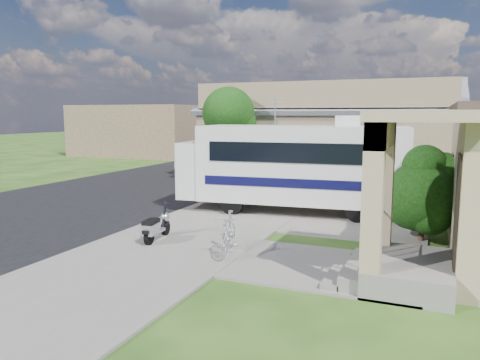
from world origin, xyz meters
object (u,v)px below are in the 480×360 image
at_px(shrub, 426,193).
at_px(garden_hose, 360,260).
at_px(scooter, 156,227).
at_px(bicycle, 228,236).
at_px(van, 259,150).
at_px(motorhome, 294,164).
at_px(pickup_truck, 218,161).

distance_m(shrub, garden_hose, 3.07).
height_order(scooter, bicycle, scooter).
distance_m(scooter, van, 21.44).
bearing_deg(garden_hose, van, 116.13).
bearing_deg(garden_hose, motorhome, 121.65).
height_order(bicycle, van, van).
height_order(van, garden_hose, van).
bearing_deg(van, scooter, -87.56).
bearing_deg(pickup_truck, motorhome, 133.00).
relative_size(shrub, garden_hose, 6.23).
bearing_deg(van, motorhome, -76.47).
xyz_separation_m(motorhome, garden_hose, (2.93, -4.76, -1.56)).
height_order(shrub, van, shrub).
bearing_deg(garden_hose, shrub, 63.32).
bearing_deg(van, bicycle, -82.24).
xyz_separation_m(motorhome, van, (-7.15, 15.80, -0.84)).
xyz_separation_m(bicycle, garden_hose, (2.98, 0.59, -0.40)).
bearing_deg(pickup_truck, garden_hose, 130.24).
bearing_deg(shrub, garden_hose, -116.68).
distance_m(bicycle, pickup_truck, 15.06).
xyz_separation_m(pickup_truck, van, (-0.41, 7.66, 0.06)).
height_order(shrub, garden_hose, shrub).
bearing_deg(scooter, shrub, 16.21).
bearing_deg(motorhome, shrub, -34.15).
relative_size(shrub, van, 0.46).
bearing_deg(van, shrub, -68.64).
xyz_separation_m(scooter, bicycle, (2.19, -0.28, 0.06)).
relative_size(motorhome, bicycle, 4.75).
distance_m(motorhome, shrub, 4.77).
relative_size(shrub, scooter, 1.79).
bearing_deg(motorhome, bicycle, -96.51).
distance_m(bicycle, garden_hose, 3.06).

